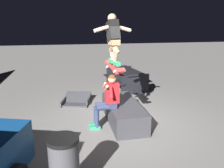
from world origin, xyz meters
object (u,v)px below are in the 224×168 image
Objects in this scene: ledge_box_main at (123,112)px; skater_airborne at (113,37)px; picnic_table_back at (127,76)px; trash_bin at (65,168)px; person_sitting_on_ledge at (108,98)px; kicker_ramp at (77,101)px; skateboard at (114,67)px.

skater_airborne is (-0.36, 0.34, 2.01)m from ledge_box_main.
picnic_table_back is 5.97m from trash_bin.
ledge_box_main is 2.07m from skater_airborne.
picnic_table_back is (3.23, -1.25, -0.26)m from person_sitting_on_ledge.
trash_bin is (-5.53, 2.27, 0.01)m from picnic_table_back.
person_sitting_on_ledge reaches higher than kicker_ramp.
picnic_table_back is 1.91× the size of trash_bin.
person_sitting_on_ledge is 2.53m from trash_bin.
kicker_ramp is 4.23m from trash_bin.
skateboard reaches higher than person_sitting_on_ledge.
person_sitting_on_ledge is at bearing 34.26° from skateboard.
person_sitting_on_ledge is 1.31× the size of skateboard.
kicker_ramp is 0.58× the size of picnic_table_back.
person_sitting_on_ledge is at bearing 42.59° from skater_airborne.
picnic_table_back is at bearing -18.71° from skater_airborne.
skater_airborne is at bearing 136.91° from ledge_box_main.
ledge_box_main is at bearing -38.32° from skateboard.
picnic_table_back reaches higher than kicker_ramp.
trash_bin is (-2.12, 1.14, -1.07)m from skateboard.
person_sitting_on_ledge is at bearing 117.66° from ledge_box_main.
skateboard is at bearing 141.68° from ledge_box_main.
skateboard is at bearing -145.74° from person_sitting_on_ledge.
skater_airborne reaches higher than picnic_table_back.
trash_bin is at bearing 151.74° from skateboard.
trash_bin is at bearing 176.20° from kicker_ramp.
skater_airborne reaches higher than person_sitting_on_ledge.
picnic_table_back is at bearing -56.24° from kicker_ramp.
picnic_table_back is (1.33, -1.99, 0.44)m from kicker_ramp.
skater_airborne is 0.58× the size of picnic_table_back.
kicker_ramp is (2.02, 0.85, -2.21)m from skater_airborne.
skateboard is at bearing 161.71° from picnic_table_back.
skater_airborne is 1.12× the size of trash_bin.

